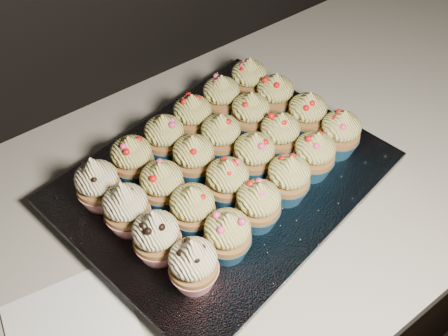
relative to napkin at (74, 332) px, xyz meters
name	(u,v)px	position (x,y,z in m)	size (l,w,h in m)	color
cabinet	(301,261)	(0.53, 0.08, -0.47)	(2.40, 0.60, 0.86)	black
worktop	(331,132)	(0.53, 0.08, -0.02)	(2.44, 0.64, 0.04)	beige
napkin	(74,332)	(0.00, 0.00, 0.00)	(0.15, 0.15, 0.00)	white
baking_tray	(224,185)	(0.29, 0.07, 0.01)	(0.42, 0.32, 0.02)	black
foil_lining	(224,177)	(0.29, 0.07, 0.03)	(0.46, 0.36, 0.01)	silver
cupcake_0	(193,264)	(0.15, -0.04, 0.07)	(0.06, 0.06, 0.10)	red
cupcake_1	(227,235)	(0.21, -0.03, 0.07)	(0.06, 0.06, 0.08)	navy
cupcake_2	(258,205)	(0.28, -0.02, 0.07)	(0.06, 0.06, 0.08)	navy
cupcake_3	(288,179)	(0.34, -0.01, 0.07)	(0.06, 0.06, 0.08)	navy
cupcake_4	(314,155)	(0.40, 0.00, 0.07)	(0.06, 0.06, 0.08)	navy
cupcake_5	(340,133)	(0.46, 0.01, 0.07)	(0.06, 0.06, 0.08)	navy
cupcake_6	(157,236)	(0.14, 0.02, 0.07)	(0.06, 0.06, 0.10)	red
cupcake_7	(193,209)	(0.20, 0.03, 0.07)	(0.06, 0.06, 0.08)	navy
cupcake_8	(227,182)	(0.27, 0.04, 0.07)	(0.06, 0.06, 0.08)	navy
cupcake_9	(254,156)	(0.33, 0.05, 0.07)	(0.06, 0.06, 0.08)	navy
cupcake_10	(280,135)	(0.39, 0.06, 0.07)	(0.06, 0.06, 0.08)	navy
cupcake_11	(307,115)	(0.45, 0.07, 0.07)	(0.06, 0.06, 0.08)	navy
cupcake_12	(126,208)	(0.13, 0.08, 0.07)	(0.06, 0.06, 0.10)	red
cupcake_13	(162,185)	(0.19, 0.09, 0.07)	(0.06, 0.06, 0.08)	navy
cupcake_14	(194,158)	(0.25, 0.10, 0.07)	(0.06, 0.06, 0.08)	navy
cupcake_15	(221,137)	(0.31, 0.11, 0.07)	(0.06, 0.06, 0.08)	navy
cupcake_16	(250,115)	(0.38, 0.12, 0.07)	(0.06, 0.06, 0.08)	navy
cupcake_17	(275,96)	(0.44, 0.14, 0.07)	(0.06, 0.06, 0.08)	navy
cupcake_18	(98,184)	(0.12, 0.14, 0.07)	(0.06, 0.06, 0.10)	red
cupcake_19	(132,159)	(0.18, 0.15, 0.07)	(0.06, 0.06, 0.08)	navy
cupcake_20	(165,138)	(0.24, 0.16, 0.07)	(0.06, 0.06, 0.08)	navy
cupcake_21	(193,117)	(0.30, 0.17, 0.07)	(0.06, 0.06, 0.08)	navy
cupcake_22	(221,98)	(0.37, 0.18, 0.07)	(0.06, 0.06, 0.08)	navy
cupcake_23	(249,80)	(0.43, 0.19, 0.07)	(0.06, 0.06, 0.08)	navy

